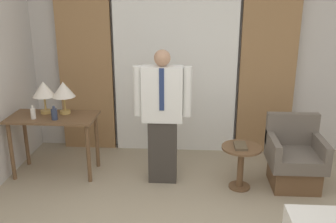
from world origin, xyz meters
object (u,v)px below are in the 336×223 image
(table_lamp_right, at_px, (63,90))
(book, at_px, (240,146))
(table_lamp_left, at_px, (44,90))
(desk, at_px, (54,126))
(bottle_near_edge, at_px, (54,114))
(side_table, at_px, (241,160))
(bottle_by_lamp, at_px, (33,113))
(person, at_px, (163,113))
(armchair, at_px, (294,160))

(table_lamp_right, xyz_separation_m, book, (2.19, -0.37, -0.54))
(table_lamp_left, bearing_deg, desk, -41.15)
(bottle_near_edge, distance_m, side_table, 2.32)
(bottle_by_lamp, bearing_deg, bottle_near_edge, -3.34)
(bottle_by_lamp, bearing_deg, table_lamp_left, 72.75)
(bottle_by_lamp, relative_size, person, 0.10)
(desk, height_order, armchair, armchair)
(book, bearing_deg, armchair, 10.60)
(table_lamp_right, relative_size, person, 0.25)
(desk, height_order, bottle_by_lamp, bottle_by_lamp)
(desk, distance_m, book, 2.34)
(side_table, bearing_deg, table_lamp_right, 170.73)
(bottle_by_lamp, bearing_deg, book, -3.29)
(bottle_by_lamp, xyz_separation_m, side_table, (2.54, -0.13, -0.49))
(bottle_near_edge, xyz_separation_m, side_table, (2.27, -0.12, -0.49))
(table_lamp_left, distance_m, person, 1.55)
(table_lamp_left, relative_size, table_lamp_right, 1.00)
(book, bearing_deg, table_lamp_right, 170.41)
(table_lamp_left, relative_size, bottle_near_edge, 2.42)
(desk, distance_m, bottle_by_lamp, 0.30)
(side_table, bearing_deg, person, 172.20)
(table_lamp_right, distance_m, bottle_near_edge, 0.34)
(table_lamp_left, xyz_separation_m, person, (1.52, -0.23, -0.20))
(table_lamp_right, height_order, bottle_by_lamp, table_lamp_right)
(desk, distance_m, person, 1.42)
(table_lamp_right, bearing_deg, person, -10.35)
(desk, bearing_deg, armchair, -2.55)
(table_lamp_right, height_order, armchair, table_lamp_right)
(armchair, bearing_deg, book, -169.40)
(table_lamp_left, bearing_deg, side_table, -8.33)
(desk, relative_size, table_lamp_right, 2.63)
(desk, height_order, book, desk)
(bottle_near_edge, bearing_deg, table_lamp_left, 129.60)
(table_lamp_left, bearing_deg, bottle_near_edge, -50.40)
(desk, xyz_separation_m, person, (1.39, -0.12, 0.23))
(desk, relative_size, table_lamp_left, 2.63)
(desk, bearing_deg, side_table, -6.10)
(table_lamp_right, bearing_deg, armchair, -4.87)
(desk, xyz_separation_m, side_table, (2.34, -0.25, -0.29))
(desk, distance_m, table_lamp_left, 0.47)
(book, bearing_deg, person, 171.45)
(table_lamp_right, bearing_deg, bottle_by_lamp, -145.08)
(desk, distance_m, table_lamp_right, 0.47)
(table_lamp_left, xyz_separation_m, book, (2.45, -0.37, -0.54))
(table_lamp_left, relative_size, armchair, 0.49)
(bottle_by_lamp, distance_m, side_table, 2.59)
(desk, xyz_separation_m, table_lamp_left, (-0.13, 0.11, 0.44))
(table_lamp_left, relative_size, person, 0.25)
(armchair, bearing_deg, bottle_by_lamp, 179.68)
(side_table, height_order, book, book)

